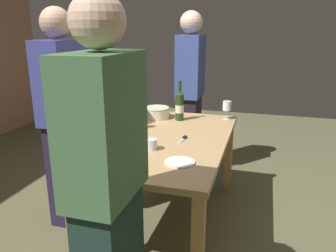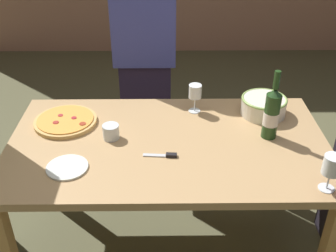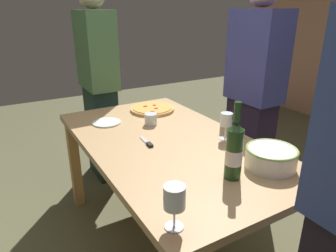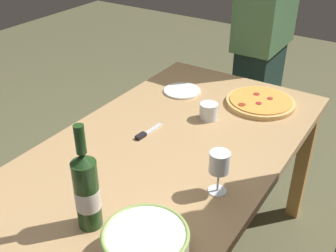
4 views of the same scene
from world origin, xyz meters
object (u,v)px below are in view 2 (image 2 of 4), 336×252
serving_bowl (264,105)px  wine_bottle (272,113)px  wine_glass_by_bottle (332,167)px  pizza (66,121)px  wine_glass_near_pizza (195,92)px  person_guest_right (145,56)px  side_plate (67,167)px  cup_amber (111,132)px  dining_table (168,157)px  pizza_knife (165,155)px

serving_bowl → wine_bottle: size_ratio=0.69×
wine_bottle → wine_glass_by_bottle: size_ratio=2.15×
pizza → serving_bowl: size_ratio=1.34×
wine_glass_near_pizza → wine_glass_by_bottle: wine_glass_by_bottle is taller
person_guest_right → side_plate: bearing=-27.3°
wine_glass_near_pizza → cup_amber: wine_glass_near_pizza is taller
dining_table → person_guest_right: bearing=100.0°
dining_table → wine_bottle: size_ratio=4.42×
dining_table → serving_bowl: (0.53, 0.27, 0.15)m
serving_bowl → dining_table: bearing=-153.1°
cup_amber → pizza_knife: cup_amber is taller
cup_amber → side_plate: size_ratio=0.44×
wine_glass_by_bottle → person_guest_right: size_ratio=0.10×
dining_table → cup_amber: bearing=173.1°
serving_bowl → wine_glass_near_pizza: size_ratio=1.53×
pizza_knife → person_guest_right: size_ratio=0.10×
dining_table → person_guest_right: 0.85m
wine_glass_near_pizza → cup_amber: size_ratio=1.94×
pizza_knife → pizza: bearing=149.9°
serving_bowl → wine_glass_by_bottle: bearing=-77.4°
cup_amber → person_guest_right: person_guest_right is taller
pizza → wine_bottle: 1.07m
serving_bowl → side_plate: bearing=-154.1°
dining_table → pizza_knife: pizza_knife is taller
wine_glass_by_bottle → dining_table: bearing=151.4°
cup_amber → pizza: bearing=150.6°
wine_bottle → wine_glass_near_pizza: 0.45m
dining_table → pizza_knife: size_ratio=9.84×
pizza → person_guest_right: bearing=57.2°
wine_bottle → pizza_knife: 0.57m
pizza → side_plate: size_ratio=1.74×
wine_bottle → person_guest_right: (-0.65, 0.77, -0.01)m
wine_glass_near_pizza → side_plate: (-0.61, -0.52, -0.11)m
wine_bottle → serving_bowl: bearing=85.7°
serving_bowl → side_plate: size_ratio=1.30×
pizza → wine_glass_by_bottle: 1.34m
pizza → pizza_knife: (0.53, -0.31, -0.01)m
pizza → person_guest_right: size_ratio=0.19×
wine_glass_near_pizza → pizza_knife: wine_glass_near_pizza is taller
wine_bottle → cup_amber: 0.80m
pizza_knife → cup_amber: bearing=149.3°
cup_amber → pizza_knife: bearing=-30.7°
cup_amber → pizza_knife: (0.27, -0.16, -0.03)m
cup_amber → wine_bottle: bearing=0.5°
pizza_knife → person_guest_right: person_guest_right is taller
wine_bottle → wine_glass_near_pizza: size_ratio=2.23×
wine_bottle → wine_glass_near_pizza: wine_bottle is taller
serving_bowl → side_plate: (-0.99, -0.48, -0.05)m
pizza → wine_glass_by_bottle: (1.22, -0.55, 0.10)m
pizza → cup_amber: 0.30m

